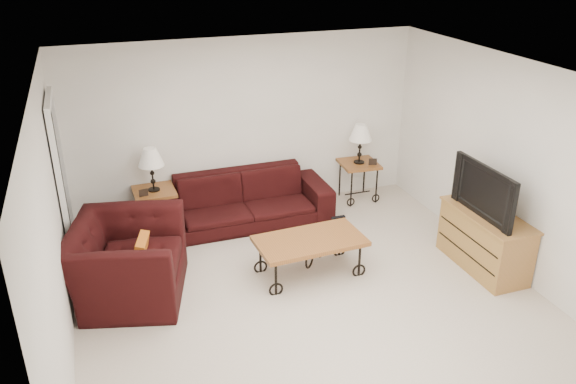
% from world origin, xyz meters
% --- Properties ---
extents(ground, '(5.00, 5.00, 0.00)m').
position_xyz_m(ground, '(0.00, 0.00, 0.00)').
color(ground, beige).
rests_on(ground, ground).
extents(wall_back, '(5.00, 0.02, 2.50)m').
position_xyz_m(wall_back, '(0.00, 2.50, 1.25)').
color(wall_back, silver).
rests_on(wall_back, ground).
extents(wall_front, '(5.00, 0.02, 2.50)m').
position_xyz_m(wall_front, '(0.00, -2.50, 1.25)').
color(wall_front, silver).
rests_on(wall_front, ground).
extents(wall_left, '(0.02, 5.00, 2.50)m').
position_xyz_m(wall_left, '(-2.50, 0.00, 1.25)').
color(wall_left, silver).
rests_on(wall_left, ground).
extents(wall_right, '(0.02, 5.00, 2.50)m').
position_xyz_m(wall_right, '(2.50, 0.00, 1.25)').
color(wall_right, silver).
rests_on(wall_right, ground).
extents(ceiling, '(5.00, 5.00, 0.00)m').
position_xyz_m(ceiling, '(0.00, 0.00, 2.50)').
color(ceiling, white).
rests_on(ceiling, wall_back).
extents(doorway, '(0.08, 0.94, 2.04)m').
position_xyz_m(doorway, '(-2.47, 1.65, 1.02)').
color(doorway, black).
rests_on(doorway, ground).
extents(sofa, '(2.38, 0.93, 0.70)m').
position_xyz_m(sofa, '(-0.18, 2.02, 0.35)').
color(sofa, black).
rests_on(sofa, ground).
extents(side_table_left, '(0.56, 0.56, 0.59)m').
position_xyz_m(side_table_left, '(-1.37, 2.20, 0.30)').
color(side_table_left, brown).
rests_on(side_table_left, ground).
extents(side_table_right, '(0.59, 0.59, 0.60)m').
position_xyz_m(side_table_right, '(1.66, 2.20, 0.30)').
color(side_table_right, brown).
rests_on(side_table_right, ground).
extents(lamp_left, '(0.34, 0.34, 0.59)m').
position_xyz_m(lamp_left, '(-1.37, 2.20, 0.89)').
color(lamp_left, black).
rests_on(lamp_left, side_table_left).
extents(lamp_right, '(0.36, 0.36, 0.60)m').
position_xyz_m(lamp_right, '(1.66, 2.20, 0.90)').
color(lamp_right, black).
rests_on(lamp_right, side_table_right).
extents(photo_frame_left, '(0.12, 0.04, 0.10)m').
position_xyz_m(photo_frame_left, '(-1.52, 2.05, 0.64)').
color(photo_frame_left, black).
rests_on(photo_frame_left, side_table_left).
extents(photo_frame_right, '(0.12, 0.05, 0.10)m').
position_xyz_m(photo_frame_right, '(1.81, 2.05, 0.65)').
color(photo_frame_right, black).
rests_on(photo_frame_right, side_table_right).
extents(coffee_table, '(1.29, 0.74, 0.47)m').
position_xyz_m(coffee_table, '(0.19, 0.46, 0.24)').
color(coffee_table, brown).
rests_on(coffee_table, ground).
extents(armchair, '(1.48, 1.59, 0.86)m').
position_xyz_m(armchair, '(-1.88, 0.73, 0.43)').
color(armchair, black).
rests_on(armchair, ground).
extents(throw_pillow, '(0.20, 0.40, 0.39)m').
position_xyz_m(throw_pillow, '(-1.72, 0.68, 0.52)').
color(throw_pillow, '#BC5518').
rests_on(throw_pillow, armchair).
extents(tv_stand, '(0.50, 1.20, 0.72)m').
position_xyz_m(tv_stand, '(2.23, -0.09, 0.36)').
color(tv_stand, '#A7673E').
rests_on(tv_stand, ground).
extents(television, '(0.14, 1.07, 0.62)m').
position_xyz_m(television, '(2.21, -0.09, 1.03)').
color(television, black).
rests_on(television, tv_stand).
extents(backpack, '(0.35, 0.31, 0.37)m').
position_xyz_m(backpack, '(0.96, 1.45, 0.19)').
color(backpack, black).
rests_on(backpack, ground).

